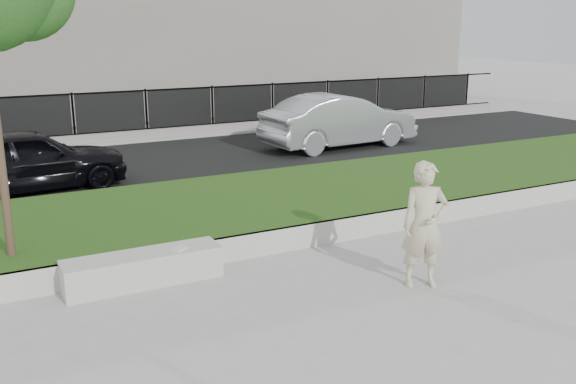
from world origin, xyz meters
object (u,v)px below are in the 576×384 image
car_dark (28,160)px  man (425,225)px  stone_bench (143,269)px  book (179,249)px  car_silver (340,121)px

car_dark → man: bearing=-156.9°
stone_bench → man: (3.47, -1.90, 0.67)m
stone_bench → book: bearing=-8.9°
man → car_dark: 9.08m
man → book: size_ratio=8.19×
stone_bench → book: book is taller
man → book: man is taller
stone_bench → car_silver: size_ratio=0.47×
stone_bench → man: size_ratio=1.24×
car_silver → man: bearing=149.9°
car_dark → car_silver: size_ratio=0.87×
book → car_dark: 6.34m
stone_bench → car_silver: (7.90, 7.30, 0.59)m
stone_bench → man: man is taller
stone_bench → car_dark: (-0.79, 6.12, 0.51)m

